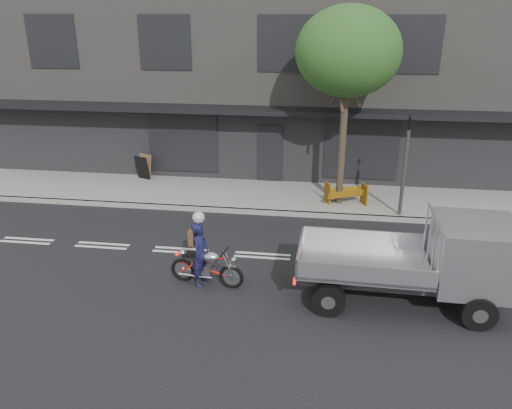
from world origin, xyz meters
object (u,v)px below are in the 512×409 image
object	(u,v)px
motorcycle	(207,266)
flatbed_ute	(453,257)
construction_barrier	(346,195)
sandwich_board	(142,168)
traffic_light_pole	(404,171)
street_tree	(348,52)
rider	(200,254)

from	to	relation	value
motorcycle	flatbed_ute	distance (m)	5.88
construction_barrier	sandwich_board	size ratio (longest dim) A/B	1.42
traffic_light_pole	motorcycle	size ratio (longest dim) A/B	1.80
construction_barrier	sandwich_board	world-z (taller)	sandwich_board
traffic_light_pole	motorcycle	xyz separation A→B (m)	(-5.40, -5.09, -1.13)
street_tree	flatbed_ute	distance (m)	7.69
street_tree	traffic_light_pole	world-z (taller)	street_tree
motorcycle	rider	world-z (taller)	rider
motorcycle	flatbed_ute	xyz separation A→B (m)	(5.82, -0.17, 0.76)
rider	flatbed_ute	size ratio (longest dim) A/B	0.35
street_tree	motorcycle	xyz separation A→B (m)	(-3.40, -5.94, -4.76)
traffic_light_pole	construction_barrier	world-z (taller)	traffic_light_pole
street_tree	construction_barrier	xyz separation A→B (m)	(0.23, -0.25, -4.74)
sandwich_board	motorcycle	bearing A→B (deg)	-37.08
street_tree	construction_barrier	distance (m)	4.76
motorcycle	flatbed_ute	size ratio (longest dim) A/B	0.40
street_tree	rider	world-z (taller)	street_tree
construction_barrier	sandwich_board	xyz separation A→B (m)	(-8.02, 1.80, 0.10)
traffic_light_pole	construction_barrier	size ratio (longest dim) A/B	2.56
traffic_light_pole	sandwich_board	xyz separation A→B (m)	(-9.79, 2.39, -1.02)
rider	sandwich_board	xyz separation A→B (m)	(-4.24, 7.48, -0.22)
rider	motorcycle	bearing A→B (deg)	-81.56
rider	construction_barrier	size ratio (longest dim) A/B	1.24
motorcycle	sandwich_board	xyz separation A→B (m)	(-4.39, 7.48, 0.11)
construction_barrier	traffic_light_pole	bearing A→B (deg)	-18.67
construction_barrier	sandwich_board	distance (m)	8.22
traffic_light_pole	sandwich_board	bearing A→B (deg)	166.26
traffic_light_pole	motorcycle	world-z (taller)	traffic_light_pole
rider	flatbed_ute	world-z (taller)	flatbed_ute
construction_barrier	flatbed_ute	bearing A→B (deg)	-69.46
street_tree	rider	xyz separation A→B (m)	(-3.55, -5.94, -4.43)
flatbed_ute	sandwich_board	xyz separation A→B (m)	(-10.21, 7.65, -0.64)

